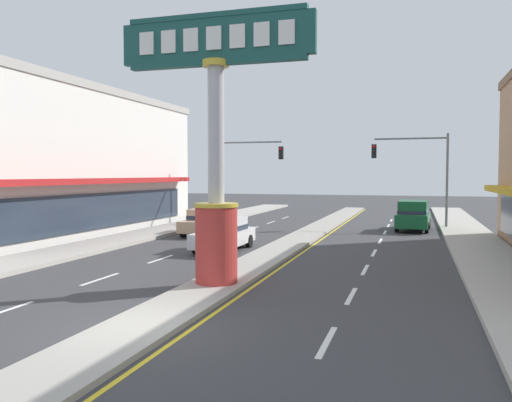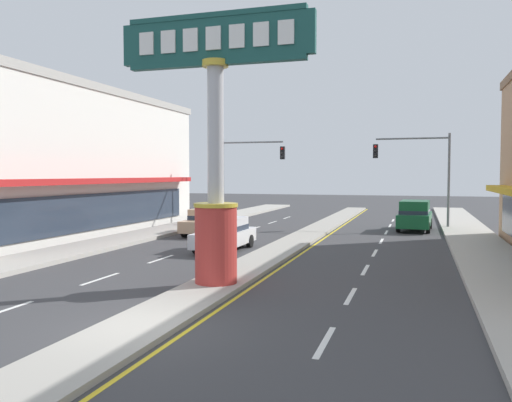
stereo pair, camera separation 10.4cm
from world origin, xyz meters
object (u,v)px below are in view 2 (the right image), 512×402
object	(u,v)px
traffic_light_left_side	(245,165)
suv_near_right_lane	(415,215)
district_sign	(216,162)
traffic_light_right_side	(420,164)
storefront_left	(54,162)
sedan_near_left_lane	(206,221)
sedan_far_right_lane	(225,233)

from	to	relation	value
traffic_light_left_side	suv_near_right_lane	bearing A→B (deg)	-10.74
district_sign	traffic_light_right_side	world-z (taller)	district_sign
storefront_left	sedan_near_left_lane	xyz separation A→B (m)	(8.86, 2.19, -3.53)
suv_near_right_lane	sedan_far_right_lane	world-z (taller)	suv_near_right_lane
suv_near_right_lane	sedan_near_left_lane	bearing A→B (deg)	-153.26
storefront_left	sedan_far_right_lane	size ratio (longest dim) A/B	5.28
traffic_light_left_side	sedan_far_right_lane	xyz separation A→B (m)	(3.59, -13.84, -3.46)
sedan_far_right_lane	sedan_near_left_lane	xyz separation A→B (m)	(-3.30, 5.64, 0.00)
sedan_near_left_lane	storefront_left	bearing A→B (deg)	-166.11
district_sign	storefront_left	size ratio (longest dim) A/B	0.37
traffic_light_left_side	sedan_far_right_lane	distance (m)	14.71
district_sign	storefront_left	bearing A→B (deg)	143.11
suv_near_right_lane	sedan_far_right_lane	distance (m)	14.31
traffic_light_right_side	sedan_near_left_lane	distance (m)	14.49
district_sign	sedan_near_left_lane	xyz separation A→B (m)	(-5.87, 13.25, -3.16)
district_sign	suv_near_right_lane	xyz separation A→B (m)	(5.87, 19.16, -2.96)
storefront_left	traffic_light_left_side	bearing A→B (deg)	50.46
district_sign	storefront_left	world-z (taller)	storefront_left
traffic_light_right_side	sedan_far_right_lane	size ratio (longest dim) A/B	1.44
traffic_light_left_side	suv_near_right_lane	world-z (taller)	traffic_light_left_side
traffic_light_right_side	sedan_far_right_lane	world-z (taller)	traffic_light_right_side
sedan_near_left_lane	traffic_light_left_side	bearing A→B (deg)	91.98
traffic_light_right_side	sedan_far_right_lane	xyz separation A→B (m)	(-8.73, -12.95, -3.46)
sedan_far_right_lane	district_sign	bearing A→B (deg)	-71.31
traffic_light_right_side	sedan_near_left_lane	bearing A→B (deg)	-148.73
traffic_light_right_side	suv_near_right_lane	world-z (taller)	traffic_light_right_side
storefront_left	traffic_light_right_side	distance (m)	22.95
traffic_light_left_side	district_sign	bearing A→B (deg)	-73.98
district_sign	traffic_light_left_side	size ratio (longest dim) A/B	1.35
district_sign	sedan_far_right_lane	world-z (taller)	district_sign
district_sign	sedan_far_right_lane	xyz separation A→B (m)	(-2.57, 7.60, -3.16)
sedan_near_left_lane	sedan_far_right_lane	bearing A→B (deg)	-59.67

